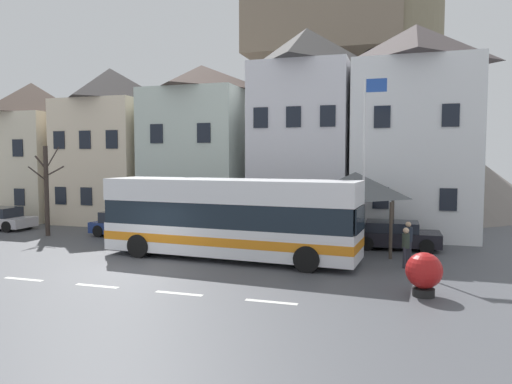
{
  "coord_description": "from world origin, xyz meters",
  "views": [
    {
      "loc": [
        9.65,
        -15.81,
        4.25
      ],
      "look_at": [
        2.97,
        5.86,
        2.63
      ],
      "focal_mm": 33.55,
      "sensor_mm": 36.0,
      "label": 1
    }
  ],
  "objects_px": {
    "pedestrian_00": "(406,245)",
    "parked_car_00": "(0,218)",
    "transit_bus": "(229,219)",
    "bare_tree_00": "(47,189)",
    "bus_shelter": "(355,186)",
    "public_bench": "(381,233)",
    "parked_car_01": "(395,235)",
    "townhouse_01": "(111,146)",
    "townhouse_00": "(33,151)",
    "hilltop_castle": "(330,120)",
    "townhouse_02": "(202,146)",
    "harbour_buoy": "(424,272)",
    "flagpole": "(366,154)",
    "pedestrian_01": "(408,237)",
    "parked_car_02": "(128,224)",
    "townhouse_03": "(306,130)",
    "townhouse_04": "(414,130)"
  },
  "relations": [
    {
      "from": "pedestrian_00",
      "to": "parked_car_00",
      "type": "bearing_deg",
      "value": 171.6
    },
    {
      "from": "transit_bus",
      "to": "bare_tree_00",
      "type": "distance_m",
      "value": 11.91
    },
    {
      "from": "bus_shelter",
      "to": "public_bench",
      "type": "distance_m",
      "value": 3.51
    },
    {
      "from": "transit_bus",
      "to": "parked_car_01",
      "type": "bearing_deg",
      "value": 37.98
    },
    {
      "from": "townhouse_01",
      "to": "parked_car_01",
      "type": "xyz_separation_m",
      "value": [
        18.21,
        -4.36,
        -4.42
      ]
    },
    {
      "from": "pedestrian_00",
      "to": "bare_tree_00",
      "type": "relative_size",
      "value": 0.32
    },
    {
      "from": "townhouse_00",
      "to": "hilltop_castle",
      "type": "bearing_deg",
      "value": 44.01
    },
    {
      "from": "townhouse_02",
      "to": "harbour_buoy",
      "type": "height_order",
      "value": "townhouse_02"
    },
    {
      "from": "townhouse_01",
      "to": "flagpole",
      "type": "xyz_separation_m",
      "value": [
        16.97,
        -6.48,
        -0.65
      ]
    },
    {
      "from": "pedestrian_01",
      "to": "bare_tree_00",
      "type": "relative_size",
      "value": 0.33
    },
    {
      "from": "transit_bus",
      "to": "harbour_buoy",
      "type": "height_order",
      "value": "transit_bus"
    },
    {
      "from": "parked_car_02",
      "to": "pedestrian_00",
      "type": "bearing_deg",
      "value": -7.36
    },
    {
      "from": "bare_tree_00",
      "to": "bus_shelter",
      "type": "bearing_deg",
      "value": 3.28
    },
    {
      "from": "pedestrian_00",
      "to": "parked_car_02",
      "type": "bearing_deg",
      "value": 166.67
    },
    {
      "from": "hilltop_castle",
      "to": "pedestrian_01",
      "type": "distance_m",
      "value": 26.79
    },
    {
      "from": "townhouse_00",
      "to": "parked_car_02",
      "type": "height_order",
      "value": "townhouse_00"
    },
    {
      "from": "townhouse_02",
      "to": "parked_car_02",
      "type": "distance_m",
      "value": 7.23
    },
    {
      "from": "townhouse_00",
      "to": "parked_car_01",
      "type": "relative_size",
      "value": 2.38
    },
    {
      "from": "public_bench",
      "to": "harbour_buoy",
      "type": "distance_m",
      "value": 9.38
    },
    {
      "from": "townhouse_03",
      "to": "parked_car_00",
      "type": "xyz_separation_m",
      "value": [
        -17.35,
        -5.66,
        -5.28
      ]
    },
    {
      "from": "townhouse_03",
      "to": "parked_car_00",
      "type": "relative_size",
      "value": 3.06
    },
    {
      "from": "parked_car_00",
      "to": "parked_car_02",
      "type": "xyz_separation_m",
      "value": [
        8.7,
        0.0,
        0.01
      ]
    },
    {
      "from": "townhouse_03",
      "to": "bare_tree_00",
      "type": "height_order",
      "value": "townhouse_03"
    },
    {
      "from": "townhouse_00",
      "to": "pedestrian_01",
      "type": "relative_size",
      "value": 5.85
    },
    {
      "from": "townhouse_02",
      "to": "transit_bus",
      "type": "xyz_separation_m",
      "value": [
        5.23,
        -9.25,
        -3.32
      ]
    },
    {
      "from": "flagpole",
      "to": "bare_tree_00",
      "type": "xyz_separation_m",
      "value": [
        -16.96,
        0.34,
        -1.84
      ]
    },
    {
      "from": "townhouse_02",
      "to": "bus_shelter",
      "type": "height_order",
      "value": "townhouse_02"
    },
    {
      "from": "public_bench",
      "to": "flagpole",
      "type": "height_order",
      "value": "flagpole"
    },
    {
      "from": "townhouse_03",
      "to": "public_bench",
      "type": "xyz_separation_m",
      "value": [
        4.58,
        -3.66,
        -5.45
      ]
    },
    {
      "from": "flagpole",
      "to": "parked_car_02",
      "type": "bearing_deg",
      "value": 173.3
    },
    {
      "from": "townhouse_01",
      "to": "transit_bus",
      "type": "bearing_deg",
      "value": -37.4
    },
    {
      "from": "transit_bus",
      "to": "townhouse_02",
      "type": "bearing_deg",
      "value": 123.42
    },
    {
      "from": "townhouse_03",
      "to": "bare_tree_00",
      "type": "relative_size",
      "value": 2.42
    },
    {
      "from": "transit_bus",
      "to": "bus_shelter",
      "type": "bearing_deg",
      "value": 40.92
    },
    {
      "from": "parked_car_02",
      "to": "pedestrian_01",
      "type": "height_order",
      "value": "pedestrian_01"
    },
    {
      "from": "townhouse_01",
      "to": "bus_shelter",
      "type": "distance_m",
      "value": 17.35
    },
    {
      "from": "townhouse_01",
      "to": "hilltop_castle",
      "type": "bearing_deg",
      "value": 56.63
    },
    {
      "from": "townhouse_00",
      "to": "townhouse_01",
      "type": "height_order",
      "value": "townhouse_01"
    },
    {
      "from": "parked_car_01",
      "to": "pedestrian_01",
      "type": "distance_m",
      "value": 2.71
    },
    {
      "from": "townhouse_04",
      "to": "townhouse_00",
      "type": "bearing_deg",
      "value": -179.24
    },
    {
      "from": "townhouse_03",
      "to": "parked_car_02",
      "type": "bearing_deg",
      "value": -146.82
    },
    {
      "from": "parked_car_02",
      "to": "bus_shelter",
      "type": "bearing_deg",
      "value": 5.0
    },
    {
      "from": "townhouse_03",
      "to": "townhouse_04",
      "type": "distance_m",
      "value": 6.11
    },
    {
      "from": "parked_car_00",
      "to": "pedestrian_01",
      "type": "bearing_deg",
      "value": -5.07
    },
    {
      "from": "townhouse_00",
      "to": "harbour_buoy",
      "type": "height_order",
      "value": "townhouse_00"
    },
    {
      "from": "townhouse_04",
      "to": "bare_tree_00",
      "type": "distance_m",
      "value": 20.43
    },
    {
      "from": "townhouse_02",
      "to": "flagpole",
      "type": "relative_size",
      "value": 1.31
    },
    {
      "from": "parked_car_00",
      "to": "townhouse_01",
      "type": "bearing_deg",
      "value": 48.41
    },
    {
      "from": "bus_shelter",
      "to": "harbour_buoy",
      "type": "relative_size",
      "value": 2.65
    },
    {
      "from": "parked_car_00",
      "to": "harbour_buoy",
      "type": "xyz_separation_m",
      "value": [
        23.6,
        -7.23,
        0.11
      ]
    }
  ]
}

